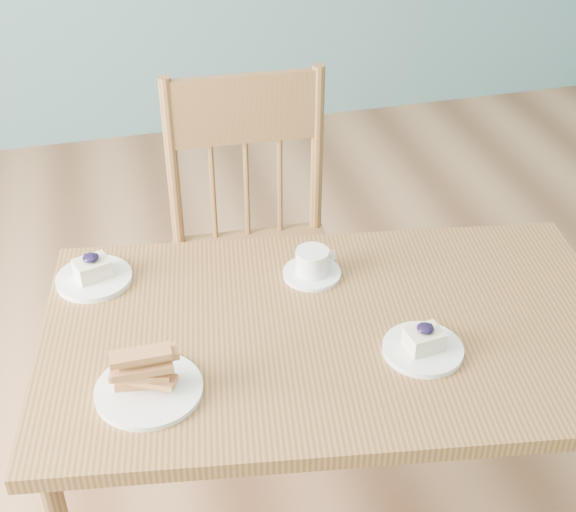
# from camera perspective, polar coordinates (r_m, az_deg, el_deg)

# --- Properties ---
(room) EXTENTS (5.01, 5.01, 2.71)m
(room) POSITION_cam_1_polar(r_m,az_deg,el_deg) (1.28, 5.97, 15.80)
(room) COLOR #AB764F
(room) RESTS_ON ground
(dining_table) EXTENTS (1.33, 0.89, 0.66)m
(dining_table) POSITION_cam_1_polar(r_m,az_deg,el_deg) (1.76, 3.16, -6.67)
(dining_table) COLOR #9B633A
(dining_table) RESTS_ON ground
(dining_chair) EXTENTS (0.47, 0.45, 0.98)m
(dining_chair) POSITION_cam_1_polar(r_m,az_deg,el_deg) (2.21, -2.24, 0.08)
(dining_chair) COLOR #9B633A
(dining_chair) RESTS_ON ground
(cheesecake_plate_near) EXTENTS (0.17, 0.17, 0.07)m
(cheesecake_plate_near) POSITION_cam_1_polar(r_m,az_deg,el_deg) (1.66, 9.60, -6.26)
(cheesecake_plate_near) COLOR white
(cheesecake_plate_near) RESTS_ON dining_table
(cheesecake_plate_far) EXTENTS (0.17, 0.17, 0.07)m
(cheesecake_plate_far) POSITION_cam_1_polar(r_m,az_deg,el_deg) (1.88, -13.67, -1.27)
(cheesecake_plate_far) COLOR white
(cheesecake_plate_far) RESTS_ON dining_table
(coffee_cup) EXTENTS (0.13, 0.13, 0.07)m
(coffee_cup) POSITION_cam_1_polar(r_m,az_deg,el_deg) (1.84, 1.76, -0.63)
(coffee_cup) COLOR white
(coffee_cup) RESTS_ON dining_table
(biscotti_plate) EXTENTS (0.21, 0.21, 0.11)m
(biscotti_plate) POSITION_cam_1_polar(r_m,az_deg,el_deg) (1.57, -9.97, -8.52)
(biscotti_plate) COLOR white
(biscotti_plate) RESTS_ON dining_table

